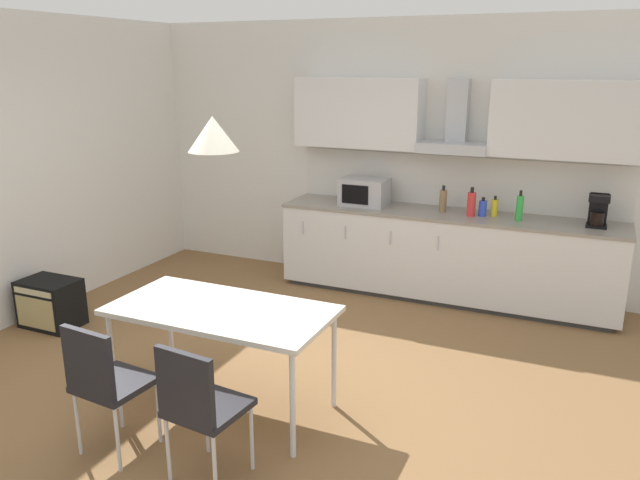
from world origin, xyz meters
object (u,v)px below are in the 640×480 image
object	(u,v)px
bottle_blue	(483,208)
dining_table	(221,315)
microwave	(364,192)
bottle_brown	(443,201)
bottle_red	(471,204)
bottle_green	(520,208)
chair_near_left	(104,377)
bottle_yellow	(495,208)
guitar_amp	(51,303)
pendant_lamp	(213,134)
chair_near_right	(198,401)
coffee_maker	(598,210)

from	to	relation	value
bottle_blue	dining_table	xyz separation A→B (m)	(-1.24, -2.77, -0.27)
microwave	bottle_brown	distance (m)	0.83
bottle_red	bottle_green	size ratio (longest dim) A/B	0.98
dining_table	chair_near_left	xyz separation A→B (m)	(-0.35, -0.76, -0.17)
bottle_red	dining_table	world-z (taller)	bottle_red
bottle_red	bottle_yellow	world-z (taller)	bottle_red
dining_table	guitar_amp	distance (m)	2.35
pendant_lamp	bottle_blue	bearing A→B (deg)	65.90
chair_near_right	chair_near_left	bearing A→B (deg)	-179.99
coffee_maker	chair_near_left	distance (m)	4.44
pendant_lamp	bottle_green	bearing A→B (deg)	59.76
bottle_green	dining_table	distance (m)	3.17
dining_table	chair_near_right	bearing A→B (deg)	-66.58
bottle_blue	chair_near_right	distance (m)	3.68
pendant_lamp	microwave	bearing A→B (deg)	89.81
bottle_red	bottle_brown	size ratio (longest dim) A/B	1.07
coffee_maker	guitar_amp	size ratio (longest dim) A/B	0.58
chair_near_left	bottle_brown	bearing A→B (deg)	71.57
bottle_brown	chair_near_left	distance (m)	3.78
coffee_maker	bottle_blue	size ratio (longest dim) A/B	1.60
microwave	dining_table	world-z (taller)	microwave
coffee_maker	bottle_yellow	world-z (taller)	coffee_maker
microwave	guitar_amp	world-z (taller)	microwave
bottle_red	pendant_lamp	world-z (taller)	pendant_lamp
coffee_maker	dining_table	xyz separation A→B (m)	(-2.27, -2.79, -0.34)
bottle_blue	coffee_maker	bearing A→B (deg)	1.22
bottle_red	pendant_lamp	distance (m)	3.08
bottle_brown	bottle_yellow	world-z (taller)	bottle_brown
bottle_red	chair_near_right	world-z (taller)	bottle_red
bottle_red	bottle_blue	distance (m)	0.12
bottle_green	chair_near_right	xyz separation A→B (m)	(-1.26, -3.49, -0.49)
pendant_lamp	bottle_red	bearing A→B (deg)	67.35
bottle_green	dining_table	world-z (taller)	bottle_green
dining_table	bottle_green	bearing A→B (deg)	59.76
bottle_brown	dining_table	size ratio (longest dim) A/B	0.18
coffee_maker	bottle_green	distance (m)	0.68
bottle_brown	chair_near_left	xyz separation A→B (m)	(-1.19, -3.56, -0.48)
bottle_yellow	chair_near_left	distance (m)	3.98
bottle_blue	chair_near_left	size ratio (longest dim) A/B	0.21
pendant_lamp	chair_near_right	bearing A→B (deg)	-66.58
coffee_maker	chair_near_right	xyz separation A→B (m)	(-1.94, -3.56, -0.51)
bottle_brown	chair_near_right	xyz separation A→B (m)	(-0.51, -3.56, -0.48)
coffee_maker	chair_near_left	xyz separation A→B (m)	(-2.61, -3.56, -0.51)
chair_near_right	guitar_amp	distance (m)	2.90
bottle_brown	chair_near_left	size ratio (longest dim) A/B	0.31
bottle_red	microwave	bearing A→B (deg)	177.73
chair_near_right	dining_table	bearing A→B (deg)	113.42
chair_near_left	bottle_yellow	bearing A→B (deg)	64.67
bottle_blue	dining_table	distance (m)	3.05
chair_near_left	guitar_amp	distance (m)	2.32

